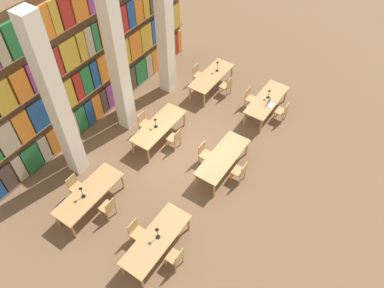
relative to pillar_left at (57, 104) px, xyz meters
name	(u,v)px	position (x,y,z in m)	size (l,w,h in m)	color
ground_plane	(189,155)	(2.67, -2.91, -3.00)	(40.00, 40.00, 0.00)	brown
bookshelf_bank	(92,57)	(2.67, 1.25, -0.37)	(10.70, 0.35, 5.50)	brown
pillar_left	(57,104)	(0.00, 0.00, 0.00)	(0.51, 0.51, 6.00)	silver
pillar_center	(117,60)	(2.67, 0.00, 0.00)	(0.51, 0.51, 6.00)	silver
pillar_right	(165,25)	(5.33, 0.00, 0.00)	(0.51, 0.51, 6.00)	silver
reading_table_0	(156,240)	(-0.97, -4.26, -2.33)	(2.39, 0.87, 0.74)	tan
chair_0	(176,258)	(-1.02, -4.98, -2.53)	(0.42, 0.40, 0.88)	tan
chair_1	(137,232)	(-1.02, -3.54, -2.53)	(0.42, 0.40, 0.88)	tan
desk_lamp_0	(157,231)	(-0.90, -4.28, -1.92)	(0.14, 0.14, 0.50)	black
reading_table_1	(223,158)	(2.73, -4.27, -2.33)	(2.39, 0.87, 0.74)	tan
chair_2	(240,171)	(2.69, -4.99, -2.53)	(0.42, 0.40, 0.88)	tan
chair_3	(204,153)	(2.69, -3.55, -2.53)	(0.42, 0.40, 0.88)	tan
reading_table_2	(267,100)	(6.23, -4.19, -2.33)	(2.39, 0.87, 0.74)	tan
chair_4	(283,111)	(6.22, -4.91, -2.53)	(0.42, 0.40, 0.88)	tan
chair_5	(250,98)	(6.22, -3.47, -2.53)	(0.42, 0.40, 0.88)	tan
desk_lamp_1	(269,92)	(6.33, -4.18, -2.00)	(0.14, 0.14, 0.40)	black
laptop	(270,104)	(5.99, -4.43, -2.22)	(0.32, 0.22, 0.21)	silver
reading_table_3	(89,194)	(-0.90, -1.55, -2.33)	(2.39, 0.87, 0.74)	tan
chair_6	(108,207)	(-0.85, -2.27, -2.53)	(0.42, 0.40, 0.88)	tan
chair_7	(75,186)	(-0.85, -0.83, -2.53)	(0.42, 0.40, 0.88)	tan
desk_lamp_2	(81,190)	(-1.09, -1.52, -1.93)	(0.14, 0.14, 0.49)	black
reading_table_4	(159,127)	(2.70, -1.55, -2.33)	(2.39, 0.87, 0.74)	tan
chair_8	(175,138)	(2.70, -2.27, -2.53)	(0.42, 0.40, 0.88)	tan
chair_9	(144,123)	(2.70, -0.83, -2.53)	(0.42, 0.40, 0.88)	tan
desk_lamp_3	(155,121)	(2.58, -1.51, -1.98)	(0.14, 0.14, 0.42)	black
reading_table_5	(212,77)	(6.30, -1.59, -2.33)	(2.39, 0.87, 0.74)	tan
chair_10	(227,86)	(6.34, -2.31, -2.53)	(0.42, 0.40, 0.88)	tan
chair_11	(198,74)	(6.34, -0.87, -2.53)	(0.42, 0.40, 0.88)	tan
desk_lamp_4	(217,64)	(6.68, -1.62, -1.93)	(0.14, 0.14, 0.48)	black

